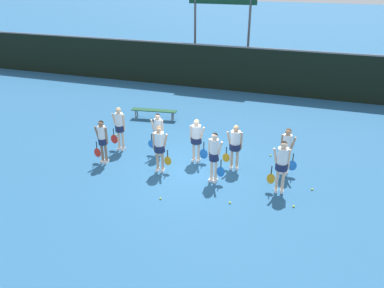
{
  "coord_description": "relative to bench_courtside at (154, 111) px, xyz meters",
  "views": [
    {
      "loc": [
        3.78,
        -11.28,
        6.68
      ],
      "look_at": [
        0.04,
        0.07,
        0.94
      ],
      "focal_mm": 35.0,
      "sensor_mm": 36.0,
      "label": 1
    }
  ],
  "objects": [
    {
      "name": "tennis_ball_3",
      "position": [
        7.42,
        -4.17,
        -0.37
      ],
      "size": [
        0.07,
        0.07,
        0.07
      ],
      "primitive_type": "sphere",
      "color": "#CCE033",
      "rests_on": "ground_plane"
    },
    {
      "name": "tennis_ball_8",
      "position": [
        -1.44,
        -2.31,
        -0.37
      ],
      "size": [
        0.07,
        0.07,
        0.07
      ],
      "primitive_type": "sphere",
      "color": "#CCE033",
      "rests_on": "ground_plane"
    },
    {
      "name": "tennis_ball_6",
      "position": [
        -0.59,
        -3.54,
        -0.37
      ],
      "size": [
        0.07,
        0.07,
        0.07
      ],
      "primitive_type": "sphere",
      "color": "#CCE033",
      "rests_on": "ground_plane"
    },
    {
      "name": "tennis_ball_7",
      "position": [
        6.92,
        -5.34,
        -0.37
      ],
      "size": [
        0.07,
        0.07,
        0.07
      ],
      "primitive_type": "sphere",
      "color": "#CCE033",
      "rests_on": "ground_plane"
    },
    {
      "name": "player_0",
      "position": [
        -0.03,
        -4.6,
        0.57
      ],
      "size": [
        0.61,
        0.32,
        1.68
      ],
      "rotation": [
        0.0,
        0.0,
        0.06
      ],
      "color": "#8C664C",
      "rests_on": "ground_plane"
    },
    {
      "name": "tennis_ball_1",
      "position": [
        -0.82,
        -2.3,
        -0.37
      ],
      "size": [
        0.07,
        0.07,
        0.07
      ],
      "primitive_type": "sphere",
      "color": "#CCE033",
      "rests_on": "ground_plane"
    },
    {
      "name": "fence_windscreen",
      "position": [
        3.14,
        5.57,
        0.9
      ],
      "size": [
        60.0,
        0.08,
        2.59
      ],
      "color": "black",
      "rests_on": "ground_plane"
    },
    {
      "name": "bench_courtside",
      "position": [
        0.0,
        0.0,
        0.0
      ],
      "size": [
        2.2,
        0.66,
        0.47
      ],
      "rotation": [
        0.0,
        0.0,
        0.14
      ],
      "color": "#19472D",
      "rests_on": "ground_plane"
    },
    {
      "name": "player_6",
      "position": [
        3.19,
        -3.43,
        0.58
      ],
      "size": [
        0.7,
        0.41,
        1.68
      ],
      "rotation": [
        0.0,
        0.0,
        0.01
      ],
      "color": "beige",
      "rests_on": "ground_plane"
    },
    {
      "name": "player_1",
      "position": [
        2.2,
        -4.53,
        0.61
      ],
      "size": [
        0.66,
        0.39,
        1.72
      ],
      "rotation": [
        0.0,
        0.0,
        0.14
      ],
      "color": "tan",
      "rests_on": "ground_plane"
    },
    {
      "name": "player_3",
      "position": [
        6.38,
        -4.58,
        0.67
      ],
      "size": [
        0.66,
        0.4,
        1.8
      ],
      "rotation": [
        0.0,
        0.0,
        0.08
      ],
      "color": "beige",
      "rests_on": "ground_plane"
    },
    {
      "name": "tennis_ball_2",
      "position": [
        2.89,
        -6.22,
        -0.38
      ],
      "size": [
        0.06,
        0.06,
        0.06
      ],
      "primitive_type": "sphere",
      "color": "#CCE033",
      "rests_on": "ground_plane"
    },
    {
      "name": "player_4",
      "position": [
        0.05,
        -3.44,
        0.65
      ],
      "size": [
        0.65,
        0.36,
        1.78
      ],
      "rotation": [
        0.0,
        0.0,
        0.08
      ],
      "color": "beige",
      "rests_on": "ground_plane"
    },
    {
      "name": "tennis_ball_5",
      "position": [
        5.8,
        -2.15,
        -0.38
      ],
      "size": [
        0.07,
        0.07,
        0.07
      ],
      "primitive_type": "sphere",
      "color": "#CCE033",
      "rests_on": "ground_plane"
    },
    {
      "name": "player_2",
      "position": [
        4.19,
        -4.62,
        0.65
      ],
      "size": [
        0.6,
        0.33,
        1.8
      ],
      "rotation": [
        0.0,
        0.0,
        -0.16
      ],
      "color": "beige",
      "rests_on": "ground_plane"
    },
    {
      "name": "player_8",
      "position": [
        6.42,
        -3.35,
        0.6
      ],
      "size": [
        0.64,
        0.35,
        1.73
      ],
      "rotation": [
        0.0,
        0.0,
        -0.2
      ],
      "color": "tan",
      "rests_on": "ground_plane"
    },
    {
      "name": "player_7",
      "position": [
        4.65,
        -3.53,
        0.6
      ],
      "size": [
        0.67,
        0.41,
        1.69
      ],
      "rotation": [
        0.0,
        0.0,
        0.16
      ],
      "color": "tan",
      "rests_on": "ground_plane"
    },
    {
      "name": "tennis_ball_0",
      "position": [
        5.03,
        -5.76,
        -0.37
      ],
      "size": [
        0.07,
        0.07,
        0.07
      ],
      "primitive_type": "sphere",
      "color": "#CCE033",
      "rests_on": "ground_plane"
    },
    {
      "name": "player_5",
      "position": [
        1.62,
        -3.34,
        0.57
      ],
      "size": [
        0.63,
        0.34,
        1.68
      ],
      "rotation": [
        0.0,
        0.0,
        0.16
      ],
      "color": "beige",
      "rests_on": "ground_plane"
    },
    {
      "name": "tennis_ball_4",
      "position": [
        6.03,
        -3.59,
        -0.37
      ],
      "size": [
        0.07,
        0.07,
        0.07
      ],
      "primitive_type": "sphere",
      "color": "#CCE033",
      "rests_on": "ground_plane"
    },
    {
      "name": "ground_plane",
      "position": [
        3.14,
        -4.01,
        -0.41
      ],
      "size": [
        140.0,
        140.0,
        0.0
      ],
      "primitive_type": "plane",
      "color": "#235684"
    }
  ]
}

